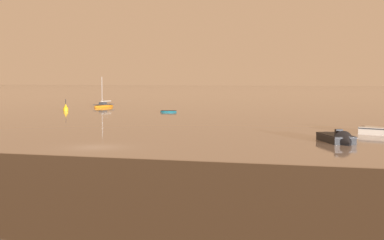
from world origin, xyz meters
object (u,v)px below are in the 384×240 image
Objects in this scene: sailboat_moored_0 at (104,106)px; channel_buoy at (66,108)px; motorboat_moored_2 at (339,140)px; rowboat_moored_1 at (168,112)px.

channel_buoy is at bearing 6.47° from sailboat_moored_0.
sailboat_moored_0 is 2.78× the size of channel_buoy.
rowboat_moored_1 is (-29.64, 40.57, -0.15)m from motorboat_moored_2.
channel_buoy reaches higher than rowboat_moored_1.
motorboat_moored_2 is 2.65× the size of channel_buoy.
channel_buoy is at bearing -152.35° from motorboat_moored_2.
rowboat_moored_1 is at bearing -166.82° from motorboat_moored_2.
rowboat_moored_1 is at bearing 0.72° from channel_buoy.
motorboat_moored_2 reaches higher than rowboat_moored_1.
rowboat_moored_1 is 0.47× the size of sailboat_moored_0.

